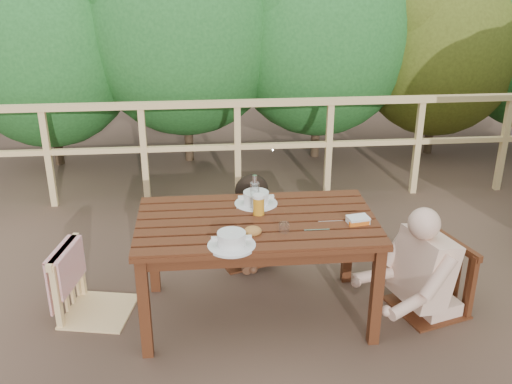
{
  "coord_description": "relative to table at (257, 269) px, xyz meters",
  "views": [
    {
      "loc": [
        -0.32,
        -3.42,
        2.38
      ],
      "look_at": [
        0.0,
        0.05,
        0.9
      ],
      "focal_mm": 41.32,
      "sensor_mm": 36.0,
      "label": 1
    }
  ],
  "objects": [
    {
      "name": "bread_roll",
      "position": [
        -0.04,
        -0.2,
        0.39
      ],
      "size": [
        0.11,
        0.08,
        0.07
      ],
      "primitive_type": "ellipsoid",
      "color": "#A5742E",
      "rests_on": "table"
    },
    {
      "name": "chair_left",
      "position": [
        -1.09,
        0.12,
        0.11
      ],
      "size": [
        0.55,
        0.55,
        0.93
      ],
      "primitive_type": "cube",
      "rotation": [
        0.0,
        0.0,
        1.37
      ],
      "color": "#E6BD7C",
      "rests_on": "ground"
    },
    {
      "name": "butter_tub",
      "position": [
        0.64,
        -0.12,
        0.39
      ],
      "size": [
        0.15,
        0.12,
        0.06
      ],
      "primitive_type": "cube",
      "rotation": [
        0.0,
        0.0,
        0.17
      ],
      "color": "white",
      "rests_on": "table"
    },
    {
      "name": "soup_far",
      "position": [
        0.02,
        0.25,
        0.41
      ],
      "size": [
        0.3,
        0.3,
        0.1
      ],
      "primitive_type": "cylinder",
      "color": "silver",
      "rests_on": "table"
    },
    {
      "name": "railing",
      "position": [
        0.0,
        2.0,
        0.15
      ],
      "size": [
        5.6,
        0.1,
        1.01
      ],
      "primitive_type": "cube",
      "color": "#E6BD7C",
      "rests_on": "ground"
    },
    {
      "name": "chair_right",
      "position": [
        1.2,
        -0.04,
        0.1
      ],
      "size": [
        0.57,
        0.57,
        0.92
      ],
      "primitive_type": "cube",
      "rotation": [
        0.0,
        0.0,
        -1.27
      ],
      "color": "#3E1D0E",
      "rests_on": "ground"
    },
    {
      "name": "bottle",
      "position": [
        -0.0,
        0.14,
        0.49
      ],
      "size": [
        0.06,
        0.06,
        0.26
      ],
      "primitive_type": "cylinder",
      "color": "silver",
      "rests_on": "table"
    },
    {
      "name": "chair_far",
      "position": [
        -0.02,
        0.79,
        0.07
      ],
      "size": [
        0.55,
        0.55,
        0.86
      ],
      "primitive_type": "cube",
      "rotation": [
        0.0,
        0.0,
        0.35
      ],
      "color": "#3E1D0E",
      "rests_on": "ground"
    },
    {
      "name": "soup_near",
      "position": [
        -0.18,
        -0.34,
        0.41
      ],
      "size": [
        0.29,
        0.29,
        0.1
      ],
      "primitive_type": "cylinder",
      "color": "white",
      "rests_on": "table"
    },
    {
      "name": "woman",
      "position": [
        -0.02,
        0.81,
        0.23
      ],
      "size": [
        0.64,
        0.7,
        1.17
      ],
      "primitive_type": null,
      "rotation": [
        0.0,
        0.0,
        3.49
      ],
      "color": "black",
      "rests_on": "ground"
    },
    {
      "name": "beer_glass",
      "position": [
        0.02,
        0.08,
        0.43
      ],
      "size": [
        0.08,
        0.08,
        0.15
      ],
      "primitive_type": "cylinder",
      "color": "#C48F16",
      "rests_on": "table"
    },
    {
      "name": "table",
      "position": [
        0.0,
        0.0,
        0.0
      ],
      "size": [
        1.55,
        0.87,
        0.72
      ],
      "primitive_type": "cube",
      "color": "#3E1D0E",
      "rests_on": "ground"
    },
    {
      "name": "tumbler",
      "position": [
        0.15,
        -0.2,
        0.4
      ],
      "size": [
        0.06,
        0.06,
        0.07
      ],
      "primitive_type": "cylinder",
      "color": "silver",
      "rests_on": "table"
    },
    {
      "name": "ground",
      "position": [
        0.0,
        0.0,
        -0.36
      ],
      "size": [
        60.0,
        60.0,
        0.0
      ],
      "primitive_type": "plane",
      "color": "brown",
      "rests_on": "ground"
    },
    {
      "name": "diner_right",
      "position": [
        1.23,
        -0.04,
        0.3
      ],
      "size": [
        0.78,
        0.69,
        1.31
      ],
      "primitive_type": null,
      "rotation": [
        0.0,
        0.0,
        1.87
      ],
      "color": "beige",
      "rests_on": "ground"
    }
  ]
}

